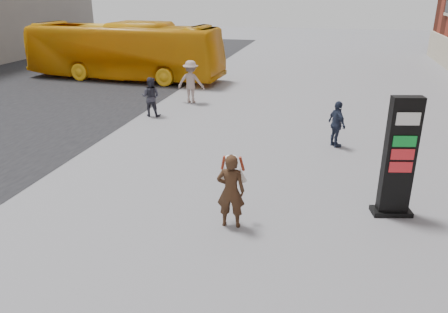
% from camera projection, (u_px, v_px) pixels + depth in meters
% --- Properties ---
extents(ground, '(100.00, 100.00, 0.00)m').
position_uv_depth(ground, '(214.00, 213.00, 9.91)').
color(ground, '#9E9EA3').
extents(info_pylon, '(0.94, 0.61, 2.71)m').
position_uv_depth(info_pylon, '(399.00, 158.00, 9.41)').
color(info_pylon, black).
rests_on(info_pylon, ground).
extents(woman, '(0.64, 0.59, 1.64)m').
position_uv_depth(woman, '(231.00, 190.00, 9.12)').
color(woman, black).
rests_on(woman, ground).
extents(bus, '(11.22, 3.27, 3.09)m').
position_uv_depth(bus, '(124.00, 51.00, 23.95)').
color(bus, orange).
rests_on(bus, road).
extents(pedestrian_a, '(0.77, 0.60, 1.55)m').
position_uv_depth(pedestrian_a, '(151.00, 97.00, 17.18)').
color(pedestrian_a, '#31303B').
rests_on(pedestrian_a, ground).
extents(pedestrian_b, '(1.21, 0.72, 1.85)m').
position_uv_depth(pedestrian_b, '(191.00, 82.00, 19.15)').
color(pedestrian_b, gray).
rests_on(pedestrian_b, ground).
extents(pedestrian_c, '(0.77, 0.93, 1.49)m').
position_uv_depth(pedestrian_c, '(337.00, 124.00, 13.83)').
color(pedestrian_c, '#272F46').
rests_on(pedestrian_c, ground).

